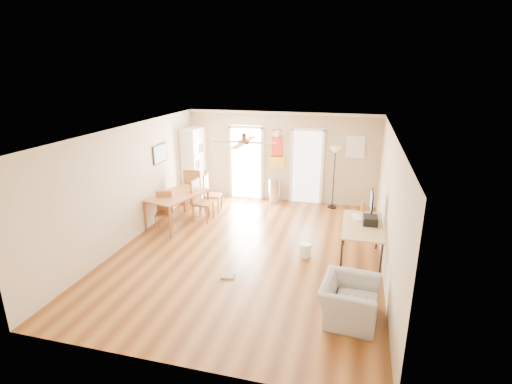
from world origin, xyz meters
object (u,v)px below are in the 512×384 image
(dining_chair_right_b, at_px, (203,201))
(trash_can, at_px, (274,191))
(dining_chair_right_a, at_px, (213,193))
(printer, at_px, (370,220))
(dining_chair_far, at_px, (195,188))
(computer_desk, at_px, (361,244))
(dining_table, at_px, (178,209))
(dining_chair_near, at_px, (164,212))
(armchair, at_px, (349,301))
(bookshelf, at_px, (194,164))
(wastebasket_a, at_px, (305,250))
(torchiere_lamp, at_px, (334,178))

(dining_chair_right_b, bearing_deg, trash_can, -35.63)
(dining_chair_right_a, xyz_separation_m, printer, (4.05, -1.98, 0.41))
(trash_can, bearing_deg, dining_chair_far, -154.19)
(trash_can, xyz_separation_m, computer_desk, (2.44, -3.17, 0.06))
(dining_table, bearing_deg, dining_chair_near, -106.77)
(printer, relative_size, armchair, 0.33)
(bookshelf, xyz_separation_m, wastebasket_a, (3.72, -2.96, -0.92))
(torchiere_lamp, bearing_deg, dining_chair_right_b, -149.71)
(dining_chair_right_a, bearing_deg, dining_chair_far, 70.42)
(dining_chair_near, bearing_deg, dining_chair_far, 69.20)
(armchair, bearing_deg, dining_chair_far, 52.93)
(dining_table, bearing_deg, torchiere_lamp, 30.35)
(bookshelf, relative_size, dining_chair_right_a, 2.08)
(dining_table, relative_size, armchair, 1.60)
(dining_chair_near, distance_m, printer, 4.79)
(computer_desk, bearing_deg, trash_can, 127.62)
(dining_chair_far, xyz_separation_m, torchiere_lamp, (3.73, 0.97, 0.30))
(bookshelf, height_order, dining_table, bookshelf)
(dining_table, distance_m, dining_chair_right_a, 1.19)
(printer, bearing_deg, bookshelf, 147.60)
(dining_chair_right_a, height_order, torchiere_lamp, torchiere_lamp)
(dining_chair_far, bearing_deg, bookshelf, -74.69)
(dining_table, relative_size, dining_chair_right_b, 1.45)
(trash_can, bearing_deg, dining_chair_right_b, -128.34)
(dining_chair_right_b, distance_m, trash_can, 2.37)
(dining_table, bearing_deg, dining_chair_right_a, 62.28)
(dining_chair_far, height_order, torchiere_lamp, torchiere_lamp)
(dining_chair_right_a, relative_size, dining_chair_right_b, 0.95)
(trash_can, relative_size, armchair, 0.73)
(torchiere_lamp, distance_m, printer, 3.22)
(dining_chair_near, bearing_deg, bookshelf, 78.07)
(trash_can, distance_m, computer_desk, 4.00)
(wastebasket_a, bearing_deg, computer_desk, -0.12)
(computer_desk, xyz_separation_m, printer, (0.14, 0.06, 0.50))
(dining_chair_right_a, distance_m, torchiere_lamp, 3.35)
(bookshelf, relative_size, dining_chair_far, 1.86)
(computer_desk, distance_m, printer, 0.52)
(dining_chair_far, bearing_deg, trash_can, -161.56)
(dining_chair_right_a, distance_m, dining_chair_far, 0.61)
(dining_table, distance_m, dining_chair_right_b, 0.66)
(dining_table, height_order, torchiere_lamp, torchiere_lamp)
(dining_chair_near, xyz_separation_m, torchiere_lamp, (3.83, 2.63, 0.40))
(torchiere_lamp, relative_size, wastebasket_a, 6.06)
(dining_chair_right_a, bearing_deg, dining_chair_near, 149.49)
(bookshelf, bearing_deg, computer_desk, -33.49)
(dining_chair_right_a, xyz_separation_m, dining_chair_right_b, (0.00, -0.72, 0.03))
(dining_chair_far, bearing_deg, wastebasket_a, 140.00)
(torchiere_lamp, bearing_deg, wastebasket_a, -96.07)
(dining_table, xyz_separation_m, torchiere_lamp, (3.69, 2.16, 0.47))
(dining_chair_far, bearing_deg, computer_desk, 146.84)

